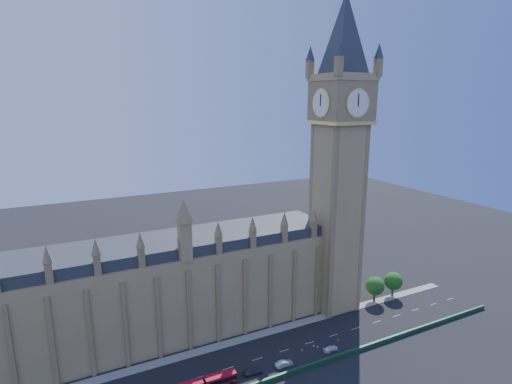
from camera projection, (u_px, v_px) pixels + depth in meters
name	position (u px, v px, depth m)	size (l,w,h in m)	color
ground	(243.00, 363.00, 100.46)	(400.00, 400.00, 0.00)	black
palace_westminster	(123.00, 297.00, 105.85)	(120.00, 20.00, 28.00)	#9C804B
elizabeth_tower	(340.00, 136.00, 116.89)	(20.59, 20.59, 105.00)	#9C804B
bridge_parapet	(259.00, 384.00, 92.46)	(160.00, 0.60, 1.20)	#1E4C2D
kerb_north	(229.00, 343.00, 108.75)	(160.00, 3.00, 0.16)	gray
tree_east_near	(375.00, 285.00, 130.51)	(6.00, 6.00, 8.50)	#382619
tree_east_far	(394.00, 281.00, 133.95)	(6.00, 6.00, 8.50)	#382619
car_grey	(253.00, 371.00, 96.43)	(1.83, 4.56, 1.55)	#3F4246
car_silver	(284.00, 364.00, 99.25)	(1.58, 4.53, 1.49)	#A7ABAF
car_white	(331.00, 349.00, 105.38)	(1.74, 4.28, 1.24)	white
cone_a	(314.00, 346.00, 107.18)	(0.54, 0.54, 0.70)	black
cone_b	(318.00, 347.00, 106.71)	(0.56, 0.56, 0.67)	black
cone_c	(338.00, 340.00, 109.71)	(0.49, 0.49, 0.64)	black
cone_d	(302.00, 350.00, 105.49)	(0.41, 0.41, 0.62)	black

